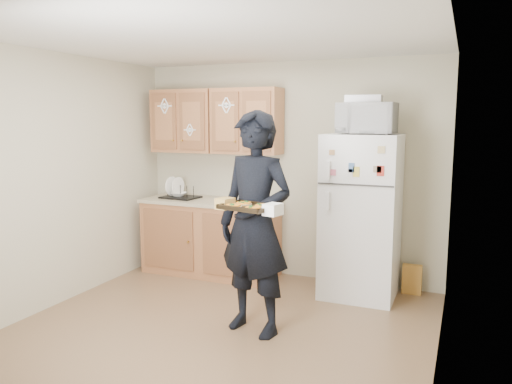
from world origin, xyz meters
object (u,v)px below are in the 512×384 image
Objects in this scene: person at (255,224)px; dish_rack at (180,191)px; refrigerator at (361,216)px; baking_tray at (248,208)px; microwave at (367,119)px.

person is 2.02m from dish_rack.
baking_tray is (-0.59, -1.57, 0.31)m from refrigerator.
baking_tray is 1.78m from microwave.
microwave is at bearing -53.62° from refrigerator.
refrigerator is 0.88× the size of person.
refrigerator is at bearing 127.80° from microwave.
microwave is 2.40m from dish_rack.
microwave is (0.63, 1.52, 0.70)m from baking_tray.
person reaches higher than dish_rack.
dish_rack is at bearing 179.11° from refrigerator.
dish_rack is (-1.61, 1.60, -0.17)m from baking_tray.
person is at bearing -118.12° from microwave.
dish_rack is (-2.20, 0.03, 0.14)m from refrigerator.
person is 4.47× the size of dish_rack.
baking_tray is at bearing -111.08° from microwave.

